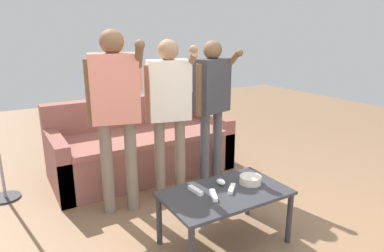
{
  "coord_description": "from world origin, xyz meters",
  "views": [
    {
      "loc": [
        -1.37,
        -1.96,
        1.62
      ],
      "look_at": [
        0.02,
        0.42,
        0.85
      ],
      "focal_mm": 31.64,
      "sensor_mm": 36.0,
      "label": 1
    }
  ],
  "objects_px": {
    "game_remote_nunchuk": "(221,182)",
    "game_remote_wand_near": "(196,190)",
    "couch": "(141,147)",
    "player_right": "(212,96)",
    "snack_bowl": "(250,180)",
    "player_left": "(116,102)",
    "coffee_table": "(225,198)",
    "game_remote_wand_spare": "(232,189)",
    "player_center": "(169,102)",
    "game_remote_wand_far": "(214,195)"
  },
  "relations": [
    {
      "from": "game_remote_wand_spare",
      "to": "player_left",
      "type": "bearing_deg",
      "value": 122.32
    },
    {
      "from": "player_right",
      "to": "game_remote_wand_far",
      "type": "height_order",
      "value": "player_right"
    },
    {
      "from": "player_left",
      "to": "game_remote_wand_near",
      "type": "bearing_deg",
      "value": -67.82
    },
    {
      "from": "game_remote_wand_near",
      "to": "player_left",
      "type": "bearing_deg",
      "value": 112.18
    },
    {
      "from": "game_remote_nunchuk",
      "to": "player_left",
      "type": "height_order",
      "value": "player_left"
    },
    {
      "from": "player_left",
      "to": "game_remote_wand_near",
      "type": "xyz_separation_m",
      "value": [
        0.33,
        -0.8,
        -0.57
      ]
    },
    {
      "from": "snack_bowl",
      "to": "player_right",
      "type": "xyz_separation_m",
      "value": [
        0.28,
        0.99,
        0.49
      ]
    },
    {
      "from": "couch",
      "to": "player_right",
      "type": "relative_size",
      "value": 1.31
    },
    {
      "from": "snack_bowl",
      "to": "player_right",
      "type": "relative_size",
      "value": 0.11
    },
    {
      "from": "couch",
      "to": "player_center",
      "type": "bearing_deg",
      "value": -89.54
    },
    {
      "from": "couch",
      "to": "player_left",
      "type": "distance_m",
      "value": 1.18
    },
    {
      "from": "player_left",
      "to": "player_center",
      "type": "bearing_deg",
      "value": 0.62
    },
    {
      "from": "couch",
      "to": "player_right",
      "type": "distance_m",
      "value": 1.09
    },
    {
      "from": "snack_bowl",
      "to": "player_center",
      "type": "distance_m",
      "value": 1.06
    },
    {
      "from": "player_left",
      "to": "game_remote_wand_far",
      "type": "distance_m",
      "value": 1.16
    },
    {
      "from": "game_remote_nunchuk",
      "to": "player_right",
      "type": "xyz_separation_m",
      "value": [
        0.5,
        0.89,
        0.5
      ]
    },
    {
      "from": "player_center",
      "to": "game_remote_wand_far",
      "type": "bearing_deg",
      "value": -97.23
    },
    {
      "from": "player_center",
      "to": "game_remote_wand_near",
      "type": "relative_size",
      "value": 9.83
    },
    {
      "from": "game_remote_nunchuk",
      "to": "player_left",
      "type": "distance_m",
      "value": 1.12
    },
    {
      "from": "game_remote_nunchuk",
      "to": "game_remote_wand_near",
      "type": "relative_size",
      "value": 0.56
    },
    {
      "from": "couch",
      "to": "snack_bowl",
      "type": "distance_m",
      "value": 1.68
    },
    {
      "from": "player_center",
      "to": "game_remote_wand_near",
      "type": "bearing_deg",
      "value": -103.47
    },
    {
      "from": "player_center",
      "to": "player_right",
      "type": "distance_m",
      "value": 0.56
    },
    {
      "from": "couch",
      "to": "player_left",
      "type": "xyz_separation_m",
      "value": [
        -0.51,
        -0.77,
        0.73
      ]
    },
    {
      "from": "couch",
      "to": "game_remote_nunchuk",
      "type": "relative_size",
      "value": 22.94
    },
    {
      "from": "player_center",
      "to": "game_remote_wand_spare",
      "type": "relative_size",
      "value": 11.71
    },
    {
      "from": "couch",
      "to": "game_remote_wand_near",
      "type": "height_order",
      "value": "couch"
    },
    {
      "from": "game_remote_wand_far",
      "to": "game_remote_wand_near",
      "type": "bearing_deg",
      "value": 118.46
    },
    {
      "from": "couch",
      "to": "game_remote_nunchuk",
      "type": "distance_m",
      "value": 1.56
    },
    {
      "from": "player_center",
      "to": "game_remote_wand_spare",
      "type": "height_order",
      "value": "player_center"
    },
    {
      "from": "snack_bowl",
      "to": "player_right",
      "type": "bearing_deg",
      "value": 74.06
    },
    {
      "from": "player_right",
      "to": "snack_bowl",
      "type": "bearing_deg",
      "value": -105.94
    },
    {
      "from": "player_center",
      "to": "snack_bowl",
      "type": "bearing_deg",
      "value": -73.24
    },
    {
      "from": "game_remote_nunchuk",
      "to": "player_right",
      "type": "height_order",
      "value": "player_right"
    },
    {
      "from": "player_left",
      "to": "game_remote_wand_spare",
      "type": "distance_m",
      "value": 1.22
    },
    {
      "from": "player_center",
      "to": "couch",
      "type": "bearing_deg",
      "value": 90.46
    },
    {
      "from": "game_remote_wand_near",
      "to": "game_remote_wand_spare",
      "type": "height_order",
      "value": "same"
    },
    {
      "from": "couch",
      "to": "game_remote_wand_spare",
      "type": "height_order",
      "value": "couch"
    },
    {
      "from": "couch",
      "to": "player_left",
      "type": "relative_size",
      "value": 1.23
    },
    {
      "from": "player_center",
      "to": "player_right",
      "type": "xyz_separation_m",
      "value": [
        0.55,
        0.1,
        -0.01
      ]
    },
    {
      "from": "couch",
      "to": "game_remote_wand_spare",
      "type": "xyz_separation_m",
      "value": [
        0.07,
        -1.68,
        0.16
      ]
    },
    {
      "from": "player_left",
      "to": "game_remote_wand_far",
      "type": "height_order",
      "value": "player_left"
    },
    {
      "from": "coffee_table",
      "to": "game_remote_wand_spare",
      "type": "xyz_separation_m",
      "value": [
        0.05,
        -0.01,
        0.07
      ]
    },
    {
      "from": "snack_bowl",
      "to": "player_left",
      "type": "relative_size",
      "value": 0.11
    },
    {
      "from": "player_left",
      "to": "couch",
      "type": "bearing_deg",
      "value": 56.31
    },
    {
      "from": "snack_bowl",
      "to": "game_remote_wand_near",
      "type": "relative_size",
      "value": 1.1
    },
    {
      "from": "player_center",
      "to": "player_right",
      "type": "height_order",
      "value": "player_center"
    },
    {
      "from": "player_left",
      "to": "game_remote_nunchuk",
      "type": "bearing_deg",
      "value": -54.11
    },
    {
      "from": "game_remote_wand_near",
      "to": "player_center",
      "type": "bearing_deg",
      "value": 76.53
    },
    {
      "from": "game_remote_wand_near",
      "to": "player_right",
      "type": "bearing_deg",
      "value": 50.5
    }
  ]
}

